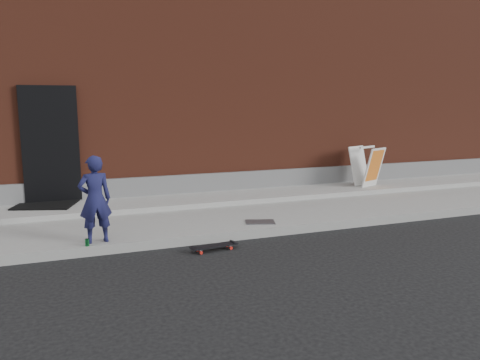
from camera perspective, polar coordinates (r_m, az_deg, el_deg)
name	(u,v)px	position (r m, az deg, el deg)	size (l,w,h in m)	color
ground	(226,242)	(7.55, -1.69, -7.54)	(80.00, 80.00, 0.00)	black
sidewalk	(201,216)	(8.92, -4.80, -4.40)	(20.00, 3.00, 0.15)	gray
apron	(189,200)	(9.74, -6.24, -2.48)	(20.00, 1.20, 0.10)	gray
building	(148,92)	(14.03, -11.12, 10.51)	(20.00, 8.10, 5.00)	#61291A
child	(95,199)	(7.19, -17.26, -2.27)	(0.47, 0.31, 1.30)	#181943
skateboard	(214,246)	(7.12, -3.18, -8.07)	(0.73, 0.27, 0.08)	red
pizza_sign	(367,166)	(11.39, 15.23, 1.65)	(0.76, 0.82, 0.94)	silver
soda_can	(87,242)	(7.18, -18.13, -7.25)	(0.06, 0.06, 0.11)	#187A35
doormat	(46,205)	(9.73, -22.60, -2.79)	(1.06, 0.86, 0.03)	black
utility_plate	(260,222)	(8.14, 2.47, -5.13)	(0.50, 0.32, 0.01)	#4F4F54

